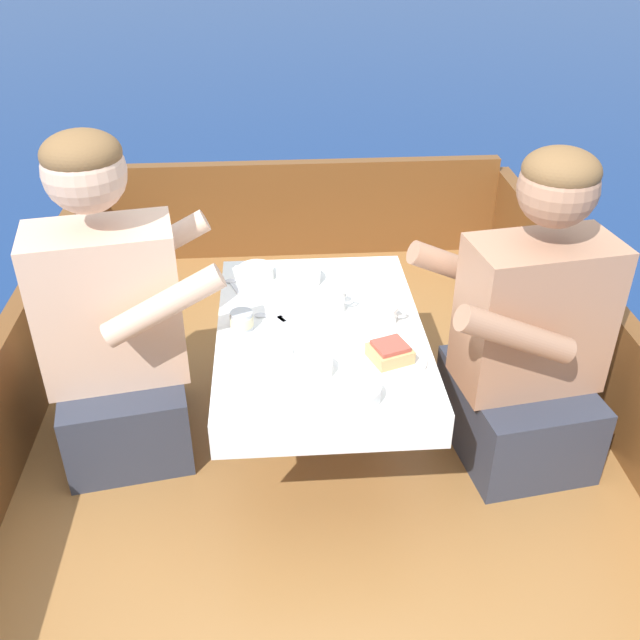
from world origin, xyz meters
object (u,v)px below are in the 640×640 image
person_port (115,329)px  tin_can (242,320)px  sandwich (390,352)px  coffee_cup_port (334,300)px  coffee_cup_starboard (385,314)px  person_starboard (527,343)px

person_port → tin_can: bearing=-18.6°
person_port → sandwich: (0.77, -0.25, 0.05)m
sandwich → coffee_cup_port: size_ratio=1.34×
person_port → sandwich: 0.81m
person_port → sandwich: person_port is taller
coffee_cup_port → tin_can: bearing=-163.2°
coffee_cup_port → coffee_cup_starboard: bearing=-27.1°
person_starboard → sandwich: person_starboard is taller
person_starboard → coffee_cup_port: 0.57m
person_port → coffee_cup_port: person_port is taller
person_port → coffee_cup_port: size_ratio=10.52×
coffee_cup_port → tin_can: 0.28m
coffee_cup_starboard → tin_can: size_ratio=1.48×
coffee_cup_port → person_starboard: bearing=-15.2°
coffee_cup_starboard → coffee_cup_port: bearing=152.9°
coffee_cup_port → tin_can: (-0.27, -0.08, -0.01)m
coffee_cup_port → tin_can: coffee_cup_port is taller
person_starboard → sandwich: 0.45m
sandwich → tin_can: bearing=154.0°
coffee_cup_starboard → sandwich: bearing=-94.7°
sandwich → tin_can: (-0.39, 0.19, -0.00)m
coffee_cup_starboard → tin_can: (-0.41, -0.01, 0.00)m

